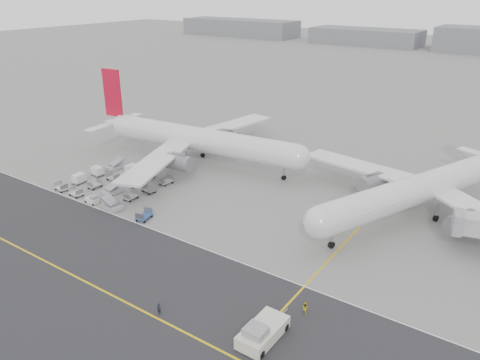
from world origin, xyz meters
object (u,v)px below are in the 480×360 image
Objects in this scene: airliner_a at (195,139)px; ground_crew_b at (305,308)px; airliner_b at (424,187)px; ground_crew_a at (159,309)px; pushback_tug at (262,332)px.

ground_crew_b is (44.57, -33.43, -4.58)m from airliner_a.
ground_crew_a is (-18.88, -45.26, -4.38)m from airliner_b.
airliner_b is at bearing 82.16° from pushback_tug.
ground_crew_b is (14.58, 10.14, 0.06)m from ground_crew_a.
airliner_a is at bearing 137.29° from pushback_tug.
ground_crew_a is at bearing -89.76° from airliner_b.
pushback_tug is 7.06m from ground_crew_b.
airliner_b is at bearing -84.01° from ground_crew_b.
airliner_b is 35.65m from ground_crew_b.
airliner_a is 34.72× the size of ground_crew_a.
pushback_tug is at bearing -138.41° from airliner_a.
airliner_a is at bearing -155.14° from airliner_b.
airliner_b is 49.24m from ground_crew_a.
airliner_a is 48.90m from airliner_b.
ground_crew_b is at bearing 74.74° from pushback_tug.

